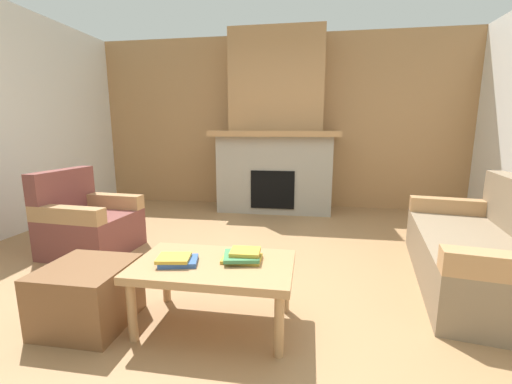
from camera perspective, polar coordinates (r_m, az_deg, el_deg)
The scene contains 9 objects.
ground at distance 2.86m, azimuth -2.43°, elevation -15.35°, with size 9.00×9.00×0.00m, color #9E754C.
wall_back_wood_panel at distance 5.54m, azimuth 3.85°, elevation 11.74°, with size 6.00×0.12×2.70m, color #A87A4C.
fireplace at distance 5.16m, azimuth 3.43°, elevation 9.75°, with size 1.90×0.82×2.70m.
couch at distance 3.28m, azimuth 34.60°, elevation -8.44°, with size 1.13×1.91×0.85m.
armchair at distance 3.84m, azimuth -26.95°, elevation -4.94°, with size 0.81×0.81×0.85m.
coffee_table at distance 2.18m, azimuth -7.26°, elevation -13.25°, with size 1.00×0.60×0.43m.
ottoman at distance 2.50m, azimuth -26.95°, elevation -15.50°, with size 0.52×0.52×0.40m, color brown.
book_stack_near_edge at distance 2.17m, azimuth -13.45°, elevation -11.32°, with size 0.27×0.22×0.05m.
book_stack_center at distance 2.16m, azimuth -2.31°, elevation -10.90°, with size 0.26×0.25×0.07m.
Camera 1 is at (0.53, -2.51, 1.26)m, focal length 23.25 mm.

